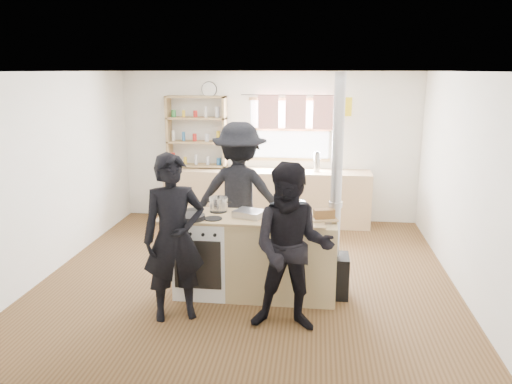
% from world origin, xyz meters
% --- Properties ---
extents(ground, '(5.00, 5.00, 0.01)m').
position_xyz_m(ground, '(0.00, 0.00, -0.01)').
color(ground, brown).
rests_on(ground, ground).
extents(back_counter, '(3.40, 0.55, 0.90)m').
position_xyz_m(back_counter, '(0.00, 2.22, 0.45)').
color(back_counter, tan).
rests_on(back_counter, ground).
extents(shelving_unit, '(1.00, 0.28, 1.20)m').
position_xyz_m(shelving_unit, '(-1.20, 2.34, 1.51)').
color(shelving_unit, tan).
rests_on(shelving_unit, back_counter).
extents(thermos, '(0.10, 0.10, 0.31)m').
position_xyz_m(thermos, '(0.82, 2.22, 1.06)').
color(thermos, silver).
rests_on(thermos, back_counter).
extents(cooking_island, '(1.97, 0.64, 0.93)m').
position_xyz_m(cooking_island, '(0.14, -0.55, 0.47)').
color(cooking_island, white).
rests_on(cooking_island, ground).
extents(skillet_greens, '(0.39, 0.39, 0.05)m').
position_xyz_m(skillet_greens, '(-0.53, -0.74, 0.96)').
color(skillet_greens, black).
rests_on(skillet_greens, cooking_island).
extents(roast_tray, '(0.38, 0.34, 0.07)m').
position_xyz_m(roast_tray, '(0.08, -0.56, 0.97)').
color(roast_tray, silver).
rests_on(roast_tray, cooking_island).
extents(stockpot_stove, '(0.22, 0.22, 0.18)m').
position_xyz_m(stockpot_stove, '(-0.30, -0.36, 1.01)').
color(stockpot_stove, silver).
rests_on(stockpot_stove, cooking_island).
extents(stockpot_counter, '(0.27, 0.27, 0.20)m').
position_xyz_m(stockpot_counter, '(0.56, -0.54, 1.02)').
color(stockpot_counter, '#B0B0B2').
rests_on(stockpot_counter, cooking_island).
extents(bread_board, '(0.32, 0.26, 0.12)m').
position_xyz_m(bread_board, '(0.90, -0.58, 0.98)').
color(bread_board, tan).
rests_on(bread_board, cooking_island).
extents(flue_heater, '(0.35, 0.35, 2.50)m').
position_xyz_m(flue_heater, '(1.03, -0.47, 0.65)').
color(flue_heater, black).
rests_on(flue_heater, ground).
extents(person_near_left, '(0.74, 0.62, 1.73)m').
position_xyz_m(person_near_left, '(-0.60, -1.19, 0.87)').
color(person_near_left, black).
rests_on(person_near_left, ground).
extents(person_near_right, '(0.83, 0.65, 1.68)m').
position_xyz_m(person_near_right, '(0.59, -1.28, 0.84)').
color(person_near_right, black).
rests_on(person_near_right, ground).
extents(person_far, '(1.24, 0.75, 1.88)m').
position_xyz_m(person_far, '(-0.17, 0.38, 0.94)').
color(person_far, black).
rests_on(person_far, ground).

